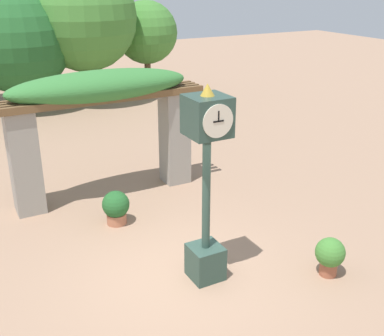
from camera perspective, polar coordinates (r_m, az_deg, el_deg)
ground_plane at (r=8.82m, az=-1.60°, el=-12.52°), size 60.00×60.00×0.00m
pedestal_clock at (r=7.86m, az=1.72°, el=-1.40°), size 0.64×0.68×3.46m
pergola at (r=11.20m, az=-10.63°, el=7.09°), size 4.88×1.22×3.03m
potted_plant_near_left at (r=10.40m, az=-9.01°, el=-4.55°), size 0.58×0.58×0.75m
potted_plant_near_right at (r=8.94m, az=16.03°, el=-9.84°), size 0.53×0.53×0.72m
tree_line at (r=20.18m, az=-19.40°, el=15.09°), size 12.85×5.02×5.54m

